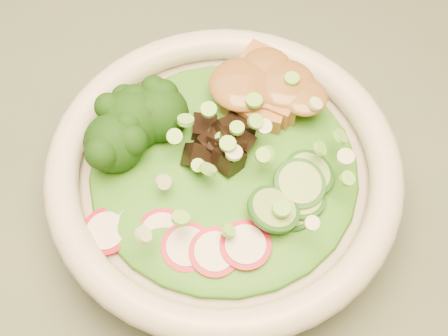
# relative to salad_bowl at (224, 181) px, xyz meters

# --- Properties ---
(salad_bowl) EXTENTS (0.26, 0.26, 0.07)m
(salad_bowl) POSITION_rel_salad_bowl_xyz_m (0.00, 0.00, 0.00)
(salad_bowl) COLOR beige
(salad_bowl) RESTS_ON dining_table
(lettuce_bed) EXTENTS (0.20, 0.20, 0.02)m
(lettuce_bed) POSITION_rel_salad_bowl_xyz_m (0.00, 0.00, 0.02)
(lettuce_bed) COLOR #196615
(lettuce_bed) RESTS_ON salad_bowl
(broccoli_florets) EXTENTS (0.08, 0.07, 0.04)m
(broccoli_florets) POSITION_rel_salad_bowl_xyz_m (-0.06, 0.01, 0.04)
(broccoli_florets) COLOR black
(broccoli_florets) RESTS_ON salad_bowl
(radish_slices) EXTENTS (0.11, 0.05, 0.02)m
(radish_slices) POSITION_rel_salad_bowl_xyz_m (-0.01, -0.06, 0.02)
(radish_slices) COLOR maroon
(radish_slices) RESTS_ON salad_bowl
(cucumber_slices) EXTENTS (0.07, 0.07, 0.03)m
(cucumber_slices) POSITION_rel_salad_bowl_xyz_m (0.06, -0.02, 0.03)
(cucumber_slices) COLOR #95B766
(cucumber_slices) RESTS_ON salad_bowl
(mushroom_heap) EXTENTS (0.07, 0.07, 0.04)m
(mushroom_heap) POSITION_rel_salad_bowl_xyz_m (0.00, 0.01, 0.03)
(mushroom_heap) COLOR black
(mushroom_heap) RESTS_ON salad_bowl
(tofu_cubes) EXTENTS (0.09, 0.06, 0.03)m
(tofu_cubes) POSITION_rel_salad_bowl_xyz_m (0.02, 0.06, 0.03)
(tofu_cubes) COLOR #9F6235
(tofu_cubes) RESTS_ON salad_bowl
(peanut_sauce) EXTENTS (0.07, 0.05, 0.02)m
(peanut_sauce) POSITION_rel_salad_bowl_xyz_m (0.02, 0.06, 0.04)
(peanut_sauce) COLOR brown
(peanut_sauce) RESTS_ON tofu_cubes
(scallion_garnish) EXTENTS (0.19, 0.19, 0.02)m
(scallion_garnish) POSITION_rel_salad_bowl_xyz_m (0.00, 0.00, 0.04)
(scallion_garnish) COLOR #6FBF43
(scallion_garnish) RESTS_ON salad_bowl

